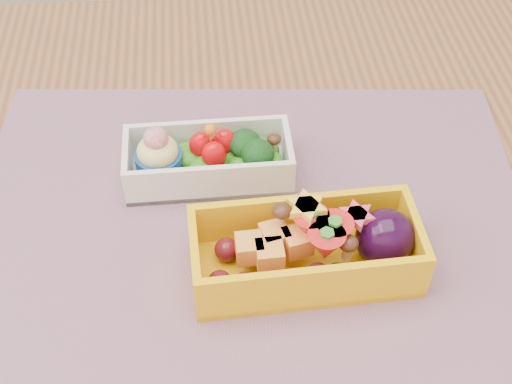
{
  "coord_description": "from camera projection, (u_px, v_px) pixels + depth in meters",
  "views": [
    {
      "loc": [
        0.01,
        -0.4,
        1.23
      ],
      "look_at": [
        0.05,
        0.01,
        0.79
      ],
      "focal_mm": 49.15,
      "sensor_mm": 36.0,
      "label": 1
    }
  ],
  "objects": [
    {
      "name": "bento_white",
      "position": [
        207.0,
        159.0,
        0.65
      ],
      "size": [
        0.15,
        0.07,
        0.06
      ],
      "rotation": [
        0.0,
        0.0,
        0.0
      ],
      "color": "white",
      "rests_on": "placemat"
    },
    {
      "name": "table",
      "position": [
        205.0,
        300.0,
        0.69
      ],
      "size": [
        1.2,
        0.8,
        0.75
      ],
      "color": "brown",
      "rests_on": "ground"
    },
    {
      "name": "bento_yellow",
      "position": [
        311.0,
        249.0,
        0.57
      ],
      "size": [
        0.19,
        0.09,
        0.06
      ],
      "rotation": [
        0.0,
        0.0,
        0.04
      ],
      "color": "yellow",
      "rests_on": "placemat"
    },
    {
      "name": "placemat",
      "position": [
        248.0,
        226.0,
        0.62
      ],
      "size": [
        0.54,
        0.43,
        0.0
      ],
      "primitive_type": "cube",
      "rotation": [
        0.0,
        0.0,
        -0.09
      ],
      "color": "gray",
      "rests_on": "table"
    }
  ]
}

